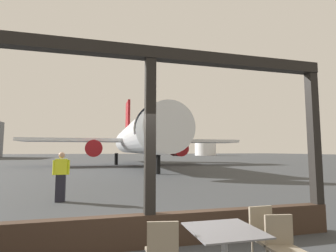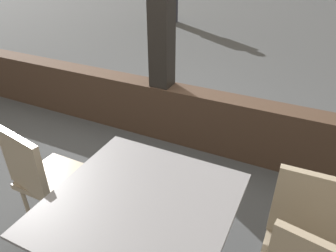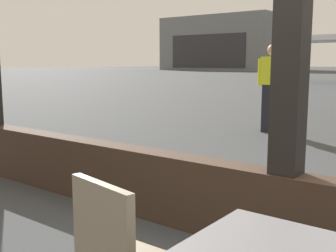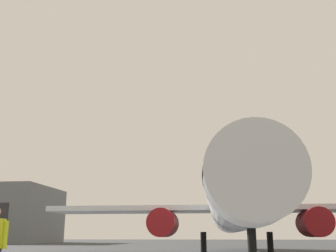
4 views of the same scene
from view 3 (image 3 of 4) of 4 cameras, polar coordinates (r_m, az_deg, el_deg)
window_frame at (r=2.98m, az=16.53°, el=8.61°), size 7.92×0.24×3.86m
ground_crew_worker at (r=8.47m, az=14.07°, el=5.20°), size 0.56×0.22×1.74m
distant_hangar at (r=83.21m, az=8.58°, el=11.05°), size 21.84×17.12×9.88m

